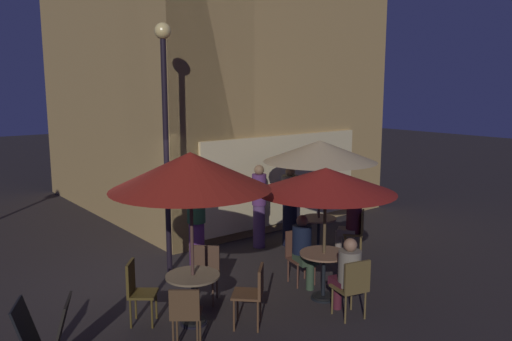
{
  "coord_description": "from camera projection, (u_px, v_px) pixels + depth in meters",
  "views": [
    {
      "loc": [
        -3.82,
        -7.77,
        3.46
      ],
      "look_at": [
        2.03,
        -0.39,
        1.87
      ],
      "focal_mm": 35.62,
      "sensor_mm": 36.0,
      "label": 1
    }
  ],
  "objects": [
    {
      "name": "ground_plane",
      "position": [
        152.0,
        284.0,
        8.92
      ],
      "size": [
        60.0,
        60.0,
        0.0
      ],
      "primitive_type": "plane",
      "color": "#2D2725"
    },
    {
      "name": "cafe_building",
      "position": [
        190.0,
        44.0,
        13.08
      ],
      "size": [
        6.71,
        8.12,
        9.02
      ],
      "color": "tan",
      "rests_on": "ground"
    },
    {
      "name": "street_lamp_near_corner",
      "position": [
        165.0,
        114.0,
        8.99
      ],
      "size": [
        0.29,
        0.29,
        4.53
      ],
      "color": "black",
      "rests_on": "ground"
    },
    {
      "name": "menu_sandwich_board",
      "position": [
        44.0,
        334.0,
        6.24
      ],
      "size": [
        0.81,
        0.77,
        0.85
      ],
      "rotation": [
        0.0,
        0.0,
        -0.46
      ],
      "color": "black",
      "rests_on": "ground"
    },
    {
      "name": "cafe_table_0",
      "position": [
        324.0,
        264.0,
        8.24
      ],
      "size": [
        0.79,
        0.79,
        0.78
      ],
      "color": "black",
      "rests_on": "ground"
    },
    {
      "name": "cafe_table_1",
      "position": [
        193.0,
        287.0,
        7.38
      ],
      "size": [
        0.79,
        0.79,
        0.75
      ],
      "color": "black",
      "rests_on": "ground"
    },
    {
      "name": "cafe_table_2",
      "position": [
        318.0,
        227.0,
        10.56
      ],
      "size": [
        0.73,
        0.73,
        0.75
      ],
      "color": "black",
      "rests_on": "ground"
    },
    {
      "name": "patio_umbrella_0",
      "position": [
        326.0,
        181.0,
        8.01
      ],
      "size": [
        2.23,
        2.23,
        2.18
      ],
      "color": "black",
      "rests_on": "ground"
    },
    {
      "name": "patio_umbrella_1",
      "position": [
        190.0,
        171.0,
        7.09
      ],
      "size": [
        2.28,
        2.28,
        2.54
      ],
      "color": "black",
      "rests_on": "ground"
    },
    {
      "name": "patio_umbrella_2",
      "position": [
        320.0,
        152.0,
        10.29
      ],
      "size": [
        2.32,
        2.32,
        2.36
      ],
      "color": "black",
      "rests_on": "ground"
    },
    {
      "name": "cafe_chair_0",
      "position": [
        299.0,
        252.0,
        8.97
      ],
      "size": [
        0.51,
        0.51,
        0.92
      ],
      "rotation": [
        0.0,
        0.0,
        -1.81
      ],
      "color": "brown",
      "rests_on": "ground"
    },
    {
      "name": "cafe_chair_1",
      "position": [
        353.0,
        284.0,
        7.52
      ],
      "size": [
        0.53,
        0.53,
        0.93
      ],
      "rotation": [
        0.0,
        0.0,
        1.33
      ],
      "color": "brown",
      "rests_on": "ground"
    },
    {
      "name": "cafe_chair_2",
      "position": [
        254.0,
        290.0,
        7.28
      ],
      "size": [
        0.6,
        0.6,
        0.91
      ],
      "rotation": [
        0.0,
        0.0,
        2.36
      ],
      "color": "brown",
      "rests_on": "ground"
    },
    {
      "name": "cafe_chair_3",
      "position": [
        205.0,
        268.0,
        8.21
      ],
      "size": [
        0.6,
        0.6,
        0.88
      ],
      "rotation": [
        0.0,
        0.0,
        -2.36
      ],
      "color": "#523726",
      "rests_on": "ground"
    },
    {
      "name": "cafe_chair_4",
      "position": [
        137.0,
        287.0,
        7.38
      ],
      "size": [
        0.54,
        0.54,
        0.95
      ],
      "rotation": [
        0.0,
        0.0,
        -0.67
      ],
      "color": "#4F3E17",
      "rests_on": "ground"
    },
    {
      "name": "cafe_chair_5",
      "position": [
        186.0,
        311.0,
        6.6
      ],
      "size": [
        0.55,
        0.55,
        0.89
      ],
      "rotation": [
        0.0,
        0.0,
        0.9
      ],
      "color": "#513720",
      "rests_on": "ground"
    },
    {
      "name": "cafe_chair_6",
      "position": [
        358.0,
        229.0,
        10.35
      ],
      "size": [
        0.54,
        0.54,
        0.94
      ],
      "rotation": [
        0.0,
        0.0,
        2.21
      ],
      "color": "brown",
      "rests_on": "ground"
    },
    {
      "name": "patron_seated_0",
      "position": [
        303.0,
        246.0,
        8.81
      ],
      "size": [
        0.41,
        0.53,
        1.24
      ],
      "rotation": [
        0.0,
        0.0,
        -1.81
      ],
      "color": "#31442E",
      "rests_on": "ground"
    },
    {
      "name": "patron_seated_1",
      "position": [
        347.0,
        271.0,
        7.63
      ],
      "size": [
        0.42,
        0.53,
        1.23
      ],
      "rotation": [
        0.0,
        0.0,
        1.33
      ],
      "color": "#4D1924",
      "rests_on": "ground"
    },
    {
      "name": "patron_seated_2",
      "position": [
        351.0,
        222.0,
        10.36
      ],
      "size": [
        0.47,
        0.51,
        1.25
      ],
      "rotation": [
        0.0,
        0.0,
        2.21
      ],
      "color": "gray",
      "rests_on": "ground"
    },
    {
      "name": "patron_standing_3",
      "position": [
        290.0,
        206.0,
        10.98
      ],
      "size": [
        0.37,
        0.37,
        1.75
      ],
      "rotation": [
        0.0,
        0.0,
        5.55
      ],
      "color": "black",
      "rests_on": "ground"
    },
    {
      "name": "patron_standing_4",
      "position": [
        196.0,
        224.0,
        9.67
      ],
      "size": [
        0.35,
        0.35,
        1.69
      ],
      "rotation": [
        0.0,
        0.0,
        6.12
      ],
      "color": "#602E6E",
      "rests_on": "ground"
    },
    {
      "name": "patron_standing_5",
      "position": [
        259.0,
        205.0,
        10.85
      ],
      "size": [
        0.31,
        0.31,
        1.8
      ],
      "rotation": [
        0.0,
        0.0,
        2.87
      ],
      "color": "#5B3C6A",
      "rests_on": "ground"
    }
  ]
}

